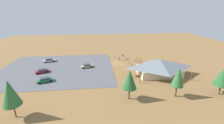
{
  "coord_description": "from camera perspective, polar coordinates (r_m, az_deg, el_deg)",
  "views": [
    {
      "loc": [
        8.43,
        56.44,
        20.35
      ],
      "look_at": [
        2.41,
        2.03,
        1.2
      ],
      "focal_mm": 23.5,
      "sensor_mm": 36.0,
      "label": 1
    }
  ],
  "objects": [
    {
      "name": "bike_pavilion",
      "position": [
        50.85,
        18.0,
        -1.56
      ],
      "size": [
        16.58,
        10.79,
        5.45
      ],
      "color": "beige",
      "rests_on": "ground"
    },
    {
      "name": "bicycle_teal_yard_center",
      "position": [
        63.53,
        5.46,
        0.85
      ],
      "size": [
        1.47,
        0.94,
        0.78
      ],
      "color": "black",
      "rests_on": "ground"
    },
    {
      "name": "lot_sign",
      "position": [
        61.27,
        1.07,
        1.27
      ],
      "size": [
        0.56,
        0.08,
        2.2
      ],
      "color": "#99999E",
      "rests_on": "ground"
    },
    {
      "name": "bicycle_silver_lone_east",
      "position": [
        59.25,
        13.06,
        -0.96
      ],
      "size": [
        1.76,
        0.48,
        0.79
      ],
      "color": "black",
      "rests_on": "ground"
    },
    {
      "name": "bicycle_teal_near_sign",
      "position": [
        64.93,
        6.2,
        1.27
      ],
      "size": [
        1.74,
        0.48,
        0.92
      ],
      "color": "black",
      "rests_on": "ground"
    },
    {
      "name": "pine_midwest",
      "position": [
        34.63,
        6.87,
        -6.76
      ],
      "size": [
        3.47,
        3.47,
        7.55
      ],
      "color": "brown",
      "rests_on": "ground"
    },
    {
      "name": "bicycle_yellow_lone_west",
      "position": [
        65.22,
        9.67,
        1.18
      ],
      "size": [
        0.69,
        1.68,
        0.9
      ],
      "color": "black",
      "rests_on": "ground"
    },
    {
      "name": "trash_bin",
      "position": [
        69.57,
        4.22,
        2.61
      ],
      "size": [
        0.6,
        0.6,
        0.9
      ],
      "primitive_type": "cylinder",
      "color": "brown",
      "rests_on": "ground"
    },
    {
      "name": "bicycle_black_edge_south",
      "position": [
        66.49,
        10.67,
        1.47
      ],
      "size": [
        1.48,
        0.99,
        0.85
      ],
      "color": "black",
      "rests_on": "ground"
    },
    {
      "name": "bicycle_orange_edge_north",
      "position": [
        60.3,
        15.93,
        -0.85
      ],
      "size": [
        1.26,
        1.17,
        0.8
      ],
      "color": "black",
      "rests_on": "ground"
    },
    {
      "name": "bicycle_blue_back_row",
      "position": [
        62.83,
        11.31,
        0.36
      ],
      "size": [
        1.02,
        1.38,
        0.8
      ],
      "color": "black",
      "rests_on": "ground"
    },
    {
      "name": "bicycle_purple_yard_right",
      "position": [
        60.15,
        6.44,
        -0.26
      ],
      "size": [
        0.48,
        1.74,
        0.78
      ],
      "color": "black",
      "rests_on": "ground"
    },
    {
      "name": "ground",
      "position": [
        60.59,
        2.05,
        -0.36
      ],
      "size": [
        160.0,
        160.0,
        0.0
      ],
      "primitive_type": "plane",
      "color": "olive",
      "rests_on": "ground"
    },
    {
      "name": "car_silver_front_row",
      "position": [
        67.0,
        -23.24,
        0.64
      ],
      "size": [
        5.1,
        3.12,
        1.37
      ],
      "color": "#BCBCC1",
      "rests_on": "parking_lot_asphalt"
    },
    {
      "name": "parking_lot_asphalt",
      "position": [
        58.57,
        -20.48,
        -2.3
      ],
      "size": [
        40.9,
        33.29,
        0.05
      ],
      "primitive_type": "cube",
      "color": "#56565B",
      "rests_on": "ground"
    },
    {
      "name": "car_maroon_back_corner",
      "position": [
        56.22,
        -25.5,
        -3.13
      ],
      "size": [
        4.76,
        3.5,
        1.37
      ],
      "color": "maroon",
      "rests_on": "parking_lot_asphalt"
    },
    {
      "name": "pine_far_west",
      "position": [
        34.51,
        -34.9,
        -9.84
      ],
      "size": [
        3.46,
        3.46,
        8.28
      ],
      "color": "brown",
      "rests_on": "ground"
    },
    {
      "name": "bicycle_green_mid_cluster",
      "position": [
        60.18,
        11.66,
        -0.53
      ],
      "size": [
        0.89,
        1.58,
        0.83
      ],
      "color": "black",
      "rests_on": "ground"
    },
    {
      "name": "car_green_aisle_side",
      "position": [
        48.77,
        -24.65,
        -6.33
      ],
      "size": [
        4.81,
        3.18,
        1.37
      ],
      "color": "#1E6B3D",
      "rests_on": "parking_lot_asphalt"
    },
    {
      "name": "pine_center",
      "position": [
        38.82,
        24.37,
        -5.35
      ],
      "size": [
        2.94,
        2.94,
        7.75
      ],
      "color": "brown",
      "rests_on": "ground"
    },
    {
      "name": "bicycle_white_trailside",
      "position": [
        63.08,
        8.86,
        0.56
      ],
      "size": [
        1.27,
        1.22,
        0.8
      ],
      "color": "black",
      "rests_on": "ground"
    },
    {
      "name": "bicycle_black_near_porch",
      "position": [
        61.56,
        10.07,
        0.02
      ],
      "size": [
        0.57,
        1.69,
        0.77
      ],
      "color": "black",
      "rests_on": "ground"
    },
    {
      "name": "bicycle_red_yard_left",
      "position": [
        62.15,
        14.22,
        -0.11
      ],
      "size": [
        1.05,
        1.33,
        0.77
      ],
      "color": "black",
      "rests_on": "ground"
    },
    {
      "name": "pine_east",
      "position": [
        45.71,
        37.31,
        -4.43
      ],
      "size": [
        3.97,
        3.97,
        7.53
      ],
      "color": "brown",
      "rests_on": "ground"
    },
    {
      "name": "car_tan_by_curb",
      "position": [
        56.17,
        -9.78,
        -1.48
      ],
      "size": [
        4.68,
        3.1,
        1.31
      ],
      "color": "tan",
      "rests_on": "parking_lot_asphalt"
    },
    {
      "name": "visitor_crossing_yard",
      "position": [
        63.75,
        2.77,
        1.53
      ],
      "size": [
        0.38,
        0.4,
        1.78
      ],
      "color": "#2D3347",
      "rests_on": "ground"
    }
  ]
}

